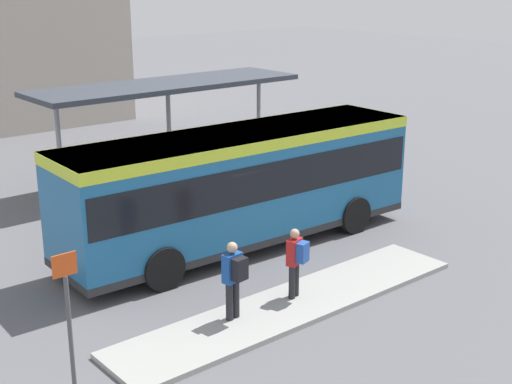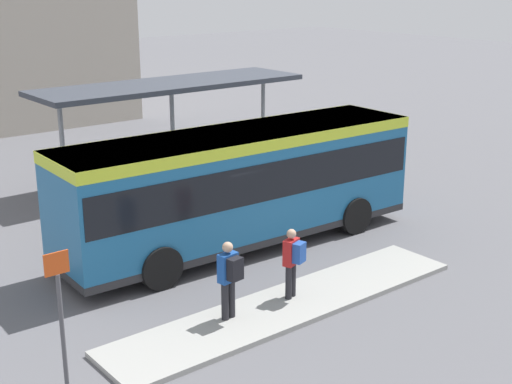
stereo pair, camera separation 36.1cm
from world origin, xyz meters
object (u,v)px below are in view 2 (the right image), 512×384
platform_sign (61,319)px  bicycle_yellow (315,155)px  pedestrian_waiting (229,276)px  potted_planter_near_shelter (289,158)px  bicycle_white (302,151)px  bicycle_red (330,159)px  city_bus (241,180)px  pedestrian_companion (293,259)px

platform_sign → bicycle_yellow: bearing=32.1°
pedestrian_waiting → potted_planter_near_shelter: size_ratio=1.51×
bicycle_white → potted_planter_near_shelter: 2.36m
bicycle_yellow → bicycle_red: bearing=-10.2°
bicycle_red → bicycle_yellow: 0.89m
platform_sign → city_bus: bearing=29.7°
bicycle_white → pedestrian_companion: bearing=144.5°
bicycle_red → city_bus: bearing=-63.0°
pedestrian_waiting → pedestrian_companion: size_ratio=1.06×
bicycle_red → bicycle_yellow: bearing=175.1°
potted_planter_near_shelter → pedestrian_waiting: bearing=-137.3°
city_bus → bicycle_red: bearing=31.6°
platform_sign → pedestrian_waiting: bearing=6.7°
pedestrian_companion → platform_sign: (-5.69, -0.41, 0.49)m
city_bus → bicycle_red: size_ratio=6.29×
bicycle_white → potted_planter_near_shelter: potted_planter_near_shelter is taller
pedestrian_companion → bicycle_red: pedestrian_companion is taller
city_bus → pedestrian_companion: 3.89m
city_bus → platform_sign: bearing=-148.2°
potted_planter_near_shelter → platform_sign: (-12.86, -8.70, 0.95)m
city_bus → pedestrian_companion: (-1.30, -3.58, -0.81)m
pedestrian_companion → pedestrian_waiting: bearing=69.1°
city_bus → potted_planter_near_shelter: size_ratio=9.02×
pedestrian_companion → platform_sign: 5.73m
pedestrian_companion → bicycle_yellow: size_ratio=1.05×
potted_planter_near_shelter → platform_sign: 15.56m
pedestrian_waiting → bicycle_yellow: bearing=-58.5°
pedestrian_waiting → bicycle_red: bearing=-61.3°
bicycle_red → platform_sign: size_ratio=0.59×
pedestrian_companion → bicycle_red: bearing=-67.5°
city_bus → pedestrian_companion: size_ratio=6.29×
city_bus → platform_sign: (-6.99, -3.99, -0.32)m
city_bus → bicycle_white: city_bus is taller
city_bus → platform_sign: city_bus is taller
bicycle_yellow → potted_planter_near_shelter: 1.88m
bicycle_red → platform_sign: bearing=-62.9°
potted_planter_near_shelter → bicycle_red: bearing=-12.9°
potted_planter_near_shelter → bicycle_yellow: bearing=14.9°
pedestrian_waiting → bicycle_yellow: 13.83m
pedestrian_companion → potted_planter_near_shelter: (7.17, 8.30, -0.46)m
bicycle_yellow → pedestrian_companion: bearing=-53.3°
city_bus → pedestrian_waiting: city_bus is taller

